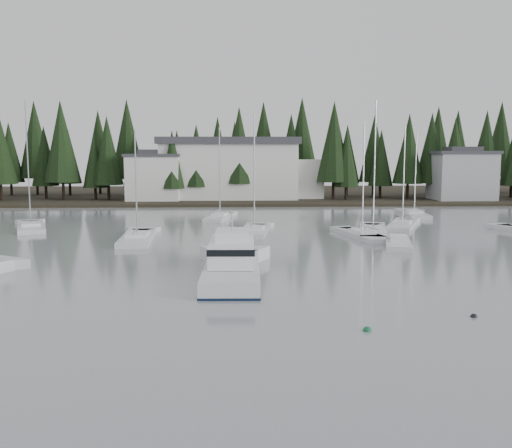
{
  "coord_description": "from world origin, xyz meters",
  "views": [
    {
      "loc": [
        -4.26,
        -20.97,
        8.33
      ],
      "look_at": [
        -2.33,
        26.95,
        2.5
      ],
      "focal_mm": 40.0,
      "sensor_mm": 36.0,
      "label": 1
    }
  ],
  "objects_px": {
    "house_east_a": "(462,174)",
    "sailboat_10": "(254,233)",
    "sailboat_5": "(373,233)",
    "sailboat_7": "(31,229)",
    "cabin_cruiser_center": "(232,267)",
    "sailboat_8": "(137,240)",
    "house_west": "(154,176)",
    "sailboat_13": "(362,237)",
    "harbor_inn": "(240,169)",
    "runabout_1": "(398,245)",
    "sailboat_0": "(220,218)",
    "sailboat_9": "(402,227)",
    "sailboat_6": "(414,216)"
  },
  "relations": [
    {
      "from": "house_west",
      "to": "sailboat_6",
      "type": "bearing_deg",
      "value": -31.02
    },
    {
      "from": "harbor_inn",
      "to": "house_east_a",
      "type": "bearing_deg",
      "value": -6.36
    },
    {
      "from": "sailboat_0",
      "to": "sailboat_9",
      "type": "distance_m",
      "value": 23.29
    },
    {
      "from": "sailboat_0",
      "to": "sailboat_9",
      "type": "relative_size",
      "value": 1.03
    },
    {
      "from": "sailboat_0",
      "to": "sailboat_9",
      "type": "bearing_deg",
      "value": -102.34
    },
    {
      "from": "house_west",
      "to": "sailboat_9",
      "type": "height_order",
      "value": "sailboat_9"
    },
    {
      "from": "sailboat_0",
      "to": "sailboat_9",
      "type": "xyz_separation_m",
      "value": [
        21.3,
        -9.41,
        -0.01
      ]
    },
    {
      "from": "harbor_inn",
      "to": "runabout_1",
      "type": "height_order",
      "value": "harbor_inn"
    },
    {
      "from": "house_west",
      "to": "sailboat_6",
      "type": "height_order",
      "value": "sailboat_6"
    },
    {
      "from": "harbor_inn",
      "to": "sailboat_7",
      "type": "bearing_deg",
      "value": -121.86
    },
    {
      "from": "sailboat_5",
      "to": "sailboat_8",
      "type": "bearing_deg",
      "value": 111.35
    },
    {
      "from": "house_west",
      "to": "sailboat_0",
      "type": "bearing_deg",
      "value": -65.07
    },
    {
      "from": "sailboat_5",
      "to": "sailboat_9",
      "type": "relative_size",
      "value": 1.2
    },
    {
      "from": "sailboat_6",
      "to": "sailboat_7",
      "type": "relative_size",
      "value": 0.8
    },
    {
      "from": "sailboat_5",
      "to": "sailboat_7",
      "type": "bearing_deg",
      "value": 94.79
    },
    {
      "from": "house_west",
      "to": "sailboat_9",
      "type": "xyz_separation_m",
      "value": [
        33.32,
        -35.25,
        -4.59
      ]
    },
    {
      "from": "house_east_a",
      "to": "sailboat_10",
      "type": "relative_size",
      "value": 0.81
    },
    {
      "from": "house_east_a",
      "to": "sailboat_9",
      "type": "xyz_separation_m",
      "value": [
        -20.68,
        -34.25,
        -4.84
      ]
    },
    {
      "from": "sailboat_8",
      "to": "runabout_1",
      "type": "bearing_deg",
      "value": -104.29
    },
    {
      "from": "harbor_inn",
      "to": "sailboat_0",
      "type": "bearing_deg",
      "value": -95.92
    },
    {
      "from": "sailboat_5",
      "to": "sailboat_10",
      "type": "relative_size",
      "value": 1.11
    },
    {
      "from": "cabin_cruiser_center",
      "to": "house_east_a",
      "type": "bearing_deg",
      "value": -31.87
    },
    {
      "from": "harbor_inn",
      "to": "sailboat_6",
      "type": "relative_size",
      "value": 2.49
    },
    {
      "from": "sailboat_5",
      "to": "sailboat_6",
      "type": "bearing_deg",
      "value": -16.89
    },
    {
      "from": "sailboat_5",
      "to": "runabout_1",
      "type": "xyz_separation_m",
      "value": [
        0.28,
        -8.34,
        0.06
      ]
    },
    {
      "from": "cabin_cruiser_center",
      "to": "sailboat_6",
      "type": "bearing_deg",
      "value": -31.1
    },
    {
      "from": "sailboat_9",
      "to": "sailboat_13",
      "type": "relative_size",
      "value": 0.99
    },
    {
      "from": "sailboat_0",
      "to": "sailboat_8",
      "type": "xyz_separation_m",
      "value": [
        -7.66,
        -18.49,
        -0.02
      ]
    },
    {
      "from": "house_west",
      "to": "runabout_1",
      "type": "relative_size",
      "value": 1.33
    },
    {
      "from": "house_west",
      "to": "cabin_cruiser_center",
      "type": "bearing_deg",
      "value": -77.58
    },
    {
      "from": "house_east_a",
      "to": "sailboat_10",
      "type": "xyz_separation_m",
      "value": [
        -38.01,
        -38.81,
        -4.84
      ]
    },
    {
      "from": "sailboat_8",
      "to": "sailboat_10",
      "type": "height_order",
      "value": "sailboat_10"
    },
    {
      "from": "sailboat_5",
      "to": "sailboat_7",
      "type": "relative_size",
      "value": 0.98
    },
    {
      "from": "sailboat_10",
      "to": "sailboat_9",
      "type": "bearing_deg",
      "value": -66.9
    },
    {
      "from": "house_east_a",
      "to": "sailboat_0",
      "type": "height_order",
      "value": "sailboat_0"
    },
    {
      "from": "harbor_inn",
      "to": "sailboat_13",
      "type": "relative_size",
      "value": 2.42
    },
    {
      "from": "harbor_inn",
      "to": "runabout_1",
      "type": "bearing_deg",
      "value": -75.28
    },
    {
      "from": "house_west",
      "to": "sailboat_7",
      "type": "bearing_deg",
      "value": -104.32
    },
    {
      "from": "house_west",
      "to": "sailboat_13",
      "type": "xyz_separation_m",
      "value": [
        26.79,
        -43.32,
        -4.59
      ]
    },
    {
      "from": "house_east_a",
      "to": "sailboat_6",
      "type": "relative_size",
      "value": 0.9
    },
    {
      "from": "sailboat_9",
      "to": "sailboat_6",
      "type": "bearing_deg",
      "value": -0.51
    },
    {
      "from": "sailboat_7",
      "to": "cabin_cruiser_center",
      "type": "bearing_deg",
      "value": -159.66
    },
    {
      "from": "house_west",
      "to": "house_east_a",
      "type": "height_order",
      "value": "house_east_a"
    },
    {
      "from": "sailboat_5",
      "to": "sailboat_13",
      "type": "distance_m",
      "value": 3.13
    },
    {
      "from": "sailboat_13",
      "to": "house_west",
      "type": "bearing_deg",
      "value": 20.03
    },
    {
      "from": "house_east_a",
      "to": "sailboat_8",
      "type": "relative_size",
      "value": 0.94
    },
    {
      "from": "house_west",
      "to": "sailboat_5",
      "type": "relative_size",
      "value": 0.66
    },
    {
      "from": "house_east_a",
      "to": "cabin_cruiser_center",
      "type": "bearing_deg",
      "value": -123.49
    },
    {
      "from": "sailboat_6",
      "to": "sailboat_10",
      "type": "relative_size",
      "value": 0.9
    },
    {
      "from": "cabin_cruiser_center",
      "to": "sailboat_9",
      "type": "distance_m",
      "value": 33.19
    }
  ]
}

